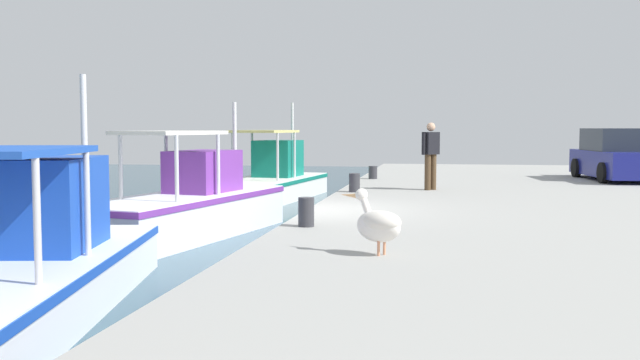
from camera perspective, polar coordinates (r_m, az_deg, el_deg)
name	(u,v)px	position (r m, az deg, el deg)	size (l,w,h in m)	color
quay_pier	(574,237)	(13.94, 19.59, -4.27)	(36.00, 10.00, 0.80)	#9E9E99
fishing_boat_second	(33,265)	(9.98, -21.89, -6.27)	(6.75, 3.16, 3.23)	white
fishing_boat_third	(188,206)	(15.97, -10.48, -2.09)	(6.39, 3.11, 3.02)	white
fishing_boat_fourth	(272,180)	(24.08, -3.86, -0.01)	(6.40, 2.92, 3.29)	white
pelican	(379,223)	(8.99, 4.70, -3.45)	(0.68, 0.92, 0.82)	tan
fisherman_standing	(431,153)	(18.46, 8.80, 2.16)	(0.48, 0.46, 1.72)	#4C3823
parked_car	(617,157)	(23.49, 22.58, 1.74)	(4.27, 2.23, 1.57)	black
mooring_bollard_nearest	(306,212)	(11.54, -1.11, -2.56)	(0.26, 0.26, 0.47)	#333338
mooring_bollard_second	(354,183)	(17.71, 2.76, -0.21)	(0.27, 0.27, 0.46)	#333338
mooring_bollard_third	(373,172)	(22.31, 4.23, 0.60)	(0.27, 0.27, 0.40)	#333338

